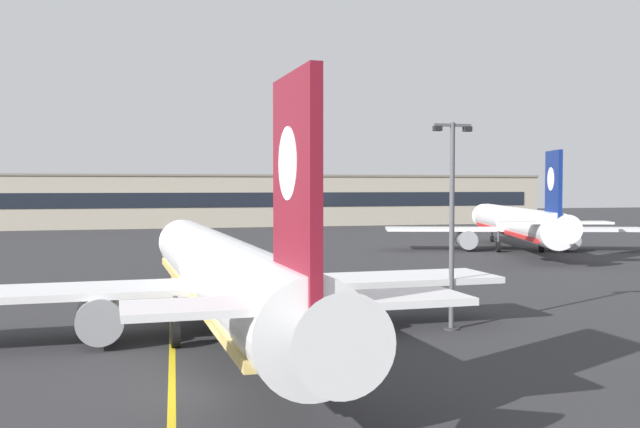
% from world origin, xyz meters
% --- Properties ---
extents(ground_plane, '(400.00, 400.00, 0.00)m').
position_xyz_m(ground_plane, '(0.00, 0.00, 0.00)').
color(ground_plane, '#2D2D30').
extents(taxiway_centreline, '(10.90, 179.71, 0.01)m').
position_xyz_m(taxiway_centreline, '(0.00, 30.00, 0.00)').
color(taxiway_centreline, yellow).
rests_on(taxiway_centreline, ground).
extents(airliner_foreground, '(32.13, 41.48, 11.65)m').
position_xyz_m(airliner_foreground, '(1.42, 10.18, 3.37)').
color(airliner_foreground, white).
rests_on(airliner_foreground, ground).
extents(airliner_background, '(31.86, 40.37, 11.58)m').
position_xyz_m(airliner_background, '(42.78, 51.86, 3.35)').
color(airliner_background, white).
rests_on(airliner_background, ground).
extents(apron_lamp_post, '(2.24, 0.90, 11.54)m').
position_xyz_m(apron_lamp_post, '(14.08, 8.93, 6.07)').
color(apron_lamp_post, '#515156').
rests_on(apron_lamp_post, ground).
extents(safety_cone_by_nose_gear, '(0.44, 0.44, 0.55)m').
position_xyz_m(safety_cone_by_nose_gear, '(3.15, 27.03, 0.26)').
color(safety_cone_by_nose_gear, orange).
rests_on(safety_cone_by_nose_gear, ground).
extents(terminal_building, '(161.97, 12.40, 10.20)m').
position_xyz_m(terminal_building, '(0.41, 116.12, 5.11)').
color(terminal_building, '#B2A893').
rests_on(terminal_building, ground).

